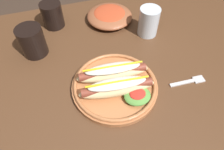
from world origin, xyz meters
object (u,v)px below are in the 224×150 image
fork (190,81)px  hot_dog_plate (116,83)px  soda_cup (52,15)px  water_cup (149,22)px  side_bowl (110,15)px  extra_cup (32,41)px

fork → hot_dog_plate: bearing=171.6°
hot_dog_plate → fork: bearing=-11.2°
soda_cup → hot_dog_plate: bearing=-69.5°
fork → water_cup: bearing=100.7°
fork → water_cup: (-0.04, 0.27, 0.05)m
hot_dog_plate → side_bowl: size_ratio=1.43×
water_cup → side_bowl: water_cup is taller
water_cup → side_bowl: 0.18m
hot_dog_plate → side_bowl: bearing=76.2°
hot_dog_plate → water_cup: 0.30m
hot_dog_plate → fork: (0.24, -0.05, -0.02)m
water_cup → side_bowl: bearing=133.5°
soda_cup → side_bowl: bearing=-8.9°
extra_cup → soda_cup: bearing=58.4°
fork → extra_cup: (-0.47, 0.29, 0.05)m
hot_dog_plate → soda_cup: 0.41m
hot_dog_plate → water_cup: water_cup is taller
fork → side_bowl: size_ratio=0.63×
hot_dog_plate → fork: 0.25m
fork → soda_cup: size_ratio=1.20×
fork → water_cup: size_ratio=1.09×
fork → soda_cup: (-0.39, 0.43, 0.05)m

